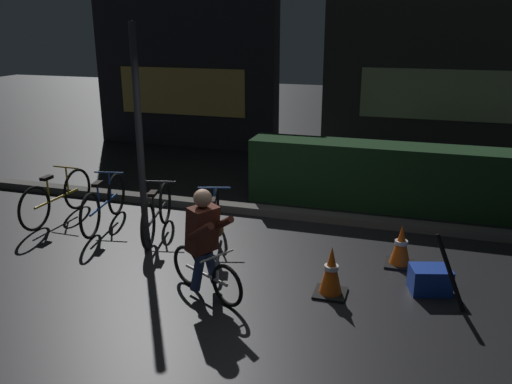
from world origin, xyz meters
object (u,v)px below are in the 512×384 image
closed_umbrella (450,272)px  parked_bike_center_right (213,221)px  parked_bike_center_left (157,213)px  cyclist (206,242)px  blue_crate (430,280)px  traffic_cone_far (401,246)px  parked_bike_left_mid (104,203)px  parked_bike_leftmost (57,197)px  street_post (139,129)px  traffic_cone_near (331,272)px

closed_umbrella → parked_bike_center_right: bearing=19.3°
parked_bike_center_left → cyclist: 1.95m
blue_crate → closed_umbrella: (0.18, -0.25, 0.24)m
traffic_cone_far → parked_bike_left_mid: bearing=178.5°
parked_bike_center_left → cyclist: bearing=-149.3°
parked_bike_leftmost → street_post: bearing=-82.8°
parked_bike_leftmost → parked_bike_center_left: parked_bike_leftmost is taller
parked_bike_leftmost → closed_umbrella: (5.71, -1.01, 0.04)m
parked_bike_left_mid → traffic_cone_far: (4.33, -0.11, -0.09)m
cyclist → parked_bike_center_right: bearing=136.5°
blue_crate → cyclist: (-2.42, -0.78, 0.48)m
parked_bike_leftmost → cyclist: 3.49m
street_post → parked_bike_left_mid: street_post is taller
parked_bike_center_left → traffic_cone_far: bearing=-102.8°
parked_bike_center_left → cyclist: size_ratio=1.26×
parked_bike_center_left → closed_umbrella: closed_umbrella is taller
traffic_cone_near → parked_bike_left_mid: bearing=162.6°
street_post → traffic_cone_far: size_ratio=5.47×
parked_bike_center_left → blue_crate: (3.75, -0.62, -0.19)m
parked_bike_left_mid → closed_umbrella: size_ratio=1.93×
traffic_cone_near → closed_umbrella: bearing=6.8°
street_post → closed_umbrella: bearing=-15.0°
parked_bike_center_right → cyclist: cyclist is taller
parked_bike_leftmost → closed_umbrella: 5.80m
traffic_cone_near → traffic_cone_far: 1.24m
cyclist → closed_umbrella: size_ratio=1.47×
parked_bike_center_left → cyclist: (1.33, -1.40, 0.29)m
street_post → traffic_cone_near: (3.04, -1.30, -1.19)m
parked_bike_center_left → closed_umbrella: bearing=-115.3°
traffic_cone_near → cyclist: 1.44m
blue_crate → parked_bike_center_left: bearing=170.6°
blue_crate → traffic_cone_near: bearing=-159.5°
parked_bike_center_right → blue_crate: size_ratio=3.55×
street_post → traffic_cone_near: street_post is taller
parked_bike_left_mid → parked_bike_center_left: (0.94, -0.11, -0.01)m
traffic_cone_near → blue_crate: bearing=20.5°
parked_bike_left_mid → cyclist: bearing=-133.7°
parked_bike_left_mid → traffic_cone_near: size_ratio=2.80×
parked_bike_leftmost → blue_crate: parked_bike_leftmost is taller
parked_bike_center_left → closed_umbrella: 4.03m
parked_bike_leftmost → parked_bike_center_right: size_ratio=1.08×
street_post → traffic_cone_near: bearing=-23.2°
parked_bike_center_right → parked_bike_left_mid: bearing=67.9°
blue_crate → closed_umbrella: 0.39m
traffic_cone_far → blue_crate: (0.36, -0.62, -0.11)m
closed_umbrella → cyclist: bearing=45.7°
parked_bike_left_mid → traffic_cone_near: 3.79m
parked_bike_left_mid → blue_crate: (4.69, -0.73, -0.20)m
closed_umbrella → traffic_cone_far: bearing=-23.8°
parked_bike_leftmost → blue_crate: size_ratio=3.81×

